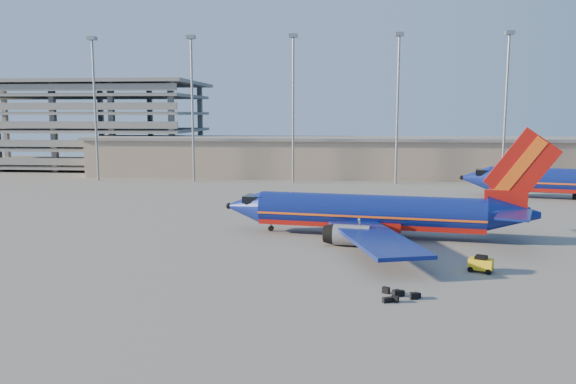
% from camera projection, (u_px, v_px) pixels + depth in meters
% --- Properties ---
extents(ground, '(220.00, 220.00, 0.00)m').
position_uv_depth(ground, '(301.00, 231.00, 65.08)').
color(ground, slate).
rests_on(ground, ground).
extents(terminal_building, '(122.00, 16.00, 8.50)m').
position_uv_depth(terminal_building, '(367.00, 157.00, 120.70)').
color(terminal_building, gray).
rests_on(terminal_building, ground).
extents(parking_garage, '(62.00, 32.00, 21.40)m').
position_uv_depth(parking_garage, '(79.00, 121.00, 142.36)').
color(parking_garage, slate).
rests_on(parking_garage, ground).
extents(light_mast_row, '(101.60, 1.60, 28.65)m').
position_uv_depth(light_mast_row, '(345.00, 93.00, 107.52)').
color(light_mast_row, gray).
rests_on(light_mast_row, ground).
extents(aircraft_main, '(35.88, 34.29, 12.19)m').
position_uv_depth(aircraft_main, '(377.00, 213.00, 61.90)').
color(aircraft_main, navy).
rests_on(aircraft_main, ground).
extents(baggage_tug, '(2.31, 1.92, 1.43)m').
position_uv_depth(baggage_tug, '(481.00, 264.00, 48.23)').
color(baggage_tug, yellow).
rests_on(baggage_tug, ground).
extents(luggage_pile, '(2.96, 2.67, 0.49)m').
position_uv_depth(luggage_pile, '(399.00, 295.00, 41.47)').
color(luggage_pile, black).
rests_on(luggage_pile, ground).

